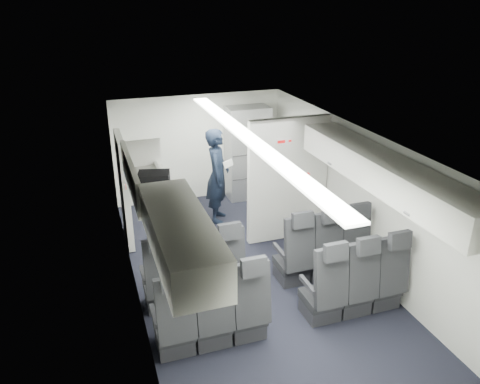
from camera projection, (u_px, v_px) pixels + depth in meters
cabin_shell at (249, 204)px, 6.81m from camera, size 3.41×6.01×2.16m
seat_row_front at (261, 265)px, 6.62m from camera, size 3.33×0.56×1.24m
seat_row_mid at (287, 301)px, 5.84m from camera, size 3.33×0.56×1.24m
overhead_bin_left_rear at (181, 236)px, 4.36m from camera, size 0.53×1.80×0.40m
overhead_bin_left_front_open at (149, 183)px, 5.92m from camera, size 0.64×1.70×0.72m
overhead_bin_right_rear at (429, 198)px, 5.19m from camera, size 0.53×1.80×0.40m
overhead_bin_right_front at (347, 151)px, 6.71m from camera, size 0.53×1.70×0.40m
bulkhead_partition at (288, 180)px, 7.81m from camera, size 1.40×0.15×2.13m
galley_unit at (248, 153)px, 9.53m from camera, size 0.85×0.52×1.90m
boarding_door at (124, 189)px, 7.74m from camera, size 0.12×1.27×1.86m
flight_attendant at (218, 176)px, 8.53m from camera, size 0.63×0.75×1.76m
carry_on_bag at (154, 181)px, 5.78m from camera, size 0.43×0.35×0.23m
papers at (228, 164)px, 8.45m from camera, size 0.19×0.06×0.13m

